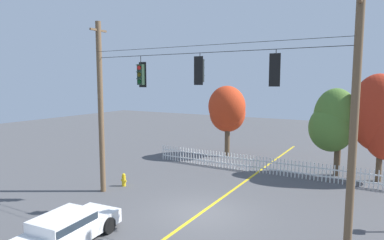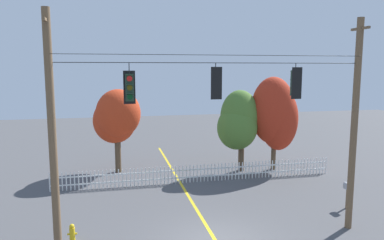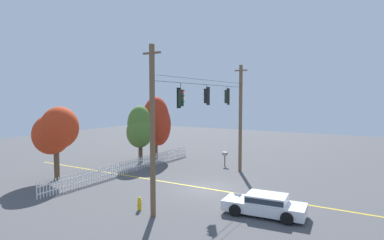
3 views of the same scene
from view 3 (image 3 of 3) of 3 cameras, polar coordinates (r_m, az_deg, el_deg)
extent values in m
plane|color=#4C4C4F|center=(22.66, 2.63, -12.08)|extent=(80.00, 80.00, 0.00)
cube|color=gold|center=(22.66, 2.63, -12.07)|extent=(0.16, 36.00, 0.01)
cylinder|color=brown|center=(16.78, -7.05, -2.08)|extent=(0.28, 0.28, 9.00)
cylinder|color=brown|center=(27.32, 8.61, 0.21)|extent=(0.28, 0.28, 9.00)
cube|color=brown|center=(16.85, -7.17, 11.75)|extent=(0.10, 1.10, 0.10)
cube|color=brown|center=(27.36, 8.70, 8.71)|extent=(0.10, 1.10, 0.10)
cylinder|color=black|center=(21.80, 2.69, 6.29)|extent=(11.88, 0.02, 0.02)
cylinder|color=black|center=(21.70, 3.28, 7.05)|extent=(11.88, 0.02, 0.02)
cylinder|color=black|center=(18.94, -2.03, 6.04)|extent=(0.03, 0.03, 0.40)
cube|color=black|center=(19.00, -2.36, 3.94)|extent=(0.43, 0.02, 1.22)
cube|color=#1E3323|center=(18.93, -2.02, 3.94)|extent=(0.30, 0.24, 0.98)
cylinder|color=red|center=(18.86, -1.68, 4.94)|extent=(0.20, 0.03, 0.20)
cube|color=#1E3323|center=(18.84, -1.56, 5.29)|extent=(0.22, 0.12, 0.06)
cylinder|color=#463B09|center=(18.85, -1.68, 3.94)|extent=(0.20, 0.03, 0.20)
cube|color=#1E3323|center=(18.83, -1.56, 4.29)|extent=(0.22, 0.12, 0.06)
cylinder|color=#073513|center=(18.86, -1.68, 2.95)|extent=(0.20, 0.03, 0.20)
cube|color=#1E3323|center=(18.83, -1.56, 3.30)|extent=(0.22, 0.12, 0.06)
cylinder|color=black|center=(21.73, 2.60, 5.94)|extent=(0.03, 0.03, 0.27)
cube|color=black|center=(21.66, 2.89, 4.29)|extent=(0.43, 0.02, 1.22)
cube|color=black|center=(21.72, 2.59, 4.29)|extent=(0.30, 0.24, 0.99)
cylinder|color=red|center=(21.79, 2.28, 5.15)|extent=(0.20, 0.03, 0.20)
cube|color=black|center=(21.81, 2.17, 5.46)|extent=(0.22, 0.12, 0.06)
cylinder|color=#463B09|center=(21.78, 2.28, 4.29)|extent=(0.20, 0.03, 0.20)
cube|color=black|center=(21.81, 2.17, 4.59)|extent=(0.22, 0.12, 0.06)
cylinder|color=#073513|center=(21.78, 2.27, 3.42)|extent=(0.20, 0.03, 0.20)
cube|color=black|center=(21.80, 2.17, 3.73)|extent=(0.22, 0.12, 0.06)
cylinder|color=black|center=(24.70, 6.22, 5.67)|extent=(0.03, 0.03, 0.28)
cube|color=black|center=(24.63, 6.48, 4.16)|extent=(0.43, 0.02, 1.26)
cube|color=#1E3323|center=(24.69, 6.21, 4.16)|extent=(0.30, 0.24, 1.01)
cylinder|color=red|center=(24.75, 5.93, 4.95)|extent=(0.20, 0.03, 0.20)
cube|color=#1E3323|center=(24.77, 5.83, 5.21)|extent=(0.22, 0.12, 0.06)
cylinder|color=#463B09|center=(24.74, 5.92, 4.16)|extent=(0.20, 0.03, 0.20)
cube|color=#1E3323|center=(24.76, 5.83, 4.43)|extent=(0.22, 0.12, 0.06)
cylinder|color=#073513|center=(24.74, 5.92, 3.38)|extent=(0.20, 0.03, 0.20)
cube|color=#1E3323|center=(24.76, 5.82, 3.65)|extent=(0.22, 0.12, 0.06)
cube|color=white|center=(22.23, -25.90, -11.35)|extent=(0.06, 0.04, 1.09)
cube|color=white|center=(22.35, -25.41, -11.25)|extent=(0.06, 0.04, 1.09)
cube|color=white|center=(22.47, -24.92, -11.15)|extent=(0.06, 0.04, 1.09)
cube|color=white|center=(22.59, -24.44, -11.06)|extent=(0.06, 0.04, 1.09)
cube|color=white|center=(22.71, -23.97, -10.96)|extent=(0.06, 0.04, 1.09)
cube|color=white|center=(22.84, -23.50, -10.87)|extent=(0.06, 0.04, 1.09)
cube|color=white|center=(22.97, -23.04, -10.77)|extent=(0.06, 0.04, 1.09)
cube|color=white|center=(23.10, -22.58, -10.68)|extent=(0.06, 0.04, 1.09)
cube|color=white|center=(23.23, -22.13, -10.58)|extent=(0.06, 0.04, 1.09)
cube|color=white|center=(23.36, -21.68, -10.49)|extent=(0.06, 0.04, 1.09)
cube|color=white|center=(23.49, -21.24, -10.40)|extent=(0.06, 0.04, 1.09)
cube|color=white|center=(23.63, -20.80, -10.30)|extent=(0.06, 0.04, 1.09)
cube|color=white|center=(23.76, -20.37, -10.21)|extent=(0.06, 0.04, 1.09)
cube|color=white|center=(23.90, -19.94, -10.12)|extent=(0.06, 0.04, 1.09)
cube|color=white|center=(24.04, -19.52, -10.03)|extent=(0.06, 0.04, 1.09)
cube|color=white|center=(24.18, -19.11, -9.94)|extent=(0.06, 0.04, 1.09)
cube|color=white|center=(24.32, -18.70, -9.85)|extent=(0.06, 0.04, 1.09)
cube|color=white|center=(24.47, -18.29, -9.76)|extent=(0.06, 0.04, 1.09)
cube|color=white|center=(24.61, -17.89, -9.67)|extent=(0.06, 0.04, 1.09)
cube|color=white|center=(24.75, -17.49, -9.58)|extent=(0.06, 0.04, 1.09)
cube|color=white|center=(24.90, -17.10, -9.49)|extent=(0.06, 0.04, 1.09)
cube|color=white|center=(25.05, -16.72, -9.40)|extent=(0.06, 0.04, 1.09)
cube|color=white|center=(25.20, -16.33, -9.32)|extent=(0.06, 0.04, 1.09)
cube|color=white|center=(25.35, -15.96, -9.23)|extent=(0.06, 0.04, 1.09)
cube|color=white|center=(25.50, -15.59, -9.15)|extent=(0.06, 0.04, 1.09)
cube|color=white|center=(25.65, -15.22, -9.06)|extent=(0.06, 0.04, 1.09)
cube|color=white|center=(25.80, -14.85, -8.98)|extent=(0.06, 0.04, 1.09)
cube|color=white|center=(25.96, -14.50, -8.89)|extent=(0.06, 0.04, 1.09)
cube|color=white|center=(26.11, -14.14, -8.81)|extent=(0.06, 0.04, 1.09)
cube|color=white|center=(26.27, -13.79, -8.73)|extent=(0.06, 0.04, 1.09)
cube|color=white|center=(26.43, -13.45, -8.65)|extent=(0.06, 0.04, 1.09)
cube|color=white|center=(26.58, -13.11, -8.57)|extent=(0.06, 0.04, 1.09)
cube|color=white|center=(26.74, -12.77, -8.49)|extent=(0.06, 0.04, 1.09)
cube|color=white|center=(26.90, -12.43, -8.41)|extent=(0.06, 0.04, 1.09)
cube|color=white|center=(27.06, -12.11, -8.33)|extent=(0.06, 0.04, 1.09)
cube|color=white|center=(27.23, -11.78, -8.25)|extent=(0.06, 0.04, 1.09)
cube|color=white|center=(27.39, -11.46, -8.17)|extent=(0.06, 0.04, 1.09)
cube|color=white|center=(27.55, -11.14, -8.10)|extent=(0.06, 0.04, 1.09)
cube|color=white|center=(27.72, -10.83, -8.02)|extent=(0.06, 0.04, 1.09)
cube|color=white|center=(27.88, -10.52, -7.94)|extent=(0.06, 0.04, 1.09)
cube|color=white|center=(28.05, -10.22, -7.87)|extent=(0.06, 0.04, 1.09)
cube|color=white|center=(28.22, -9.91, -7.80)|extent=(0.06, 0.04, 1.09)
cube|color=white|center=(28.38, -9.62, -7.72)|extent=(0.06, 0.04, 1.09)
cube|color=white|center=(28.55, -9.32, -7.65)|extent=(0.06, 0.04, 1.09)
cube|color=white|center=(28.72, -9.03, -7.58)|extent=(0.06, 0.04, 1.09)
cube|color=white|center=(28.89, -8.74, -7.51)|extent=(0.06, 0.04, 1.09)
cube|color=white|center=(29.06, -8.46, -7.43)|extent=(0.06, 0.04, 1.09)
cube|color=white|center=(29.24, -8.18, -7.36)|extent=(0.06, 0.04, 1.09)
cube|color=white|center=(29.41, -7.90, -7.30)|extent=(0.06, 0.04, 1.09)
cube|color=white|center=(29.58, -7.63, -7.23)|extent=(0.06, 0.04, 1.09)
cube|color=white|center=(29.75, -7.36, -7.16)|extent=(0.06, 0.04, 1.09)
cube|color=white|center=(29.93, -7.09, -7.09)|extent=(0.06, 0.04, 1.09)
cube|color=white|center=(30.10, -6.82, -7.02)|extent=(0.06, 0.04, 1.09)
cube|color=white|center=(30.28, -6.56, -6.96)|extent=(0.06, 0.04, 1.09)
cube|color=white|center=(30.46, -6.31, -6.89)|extent=(0.06, 0.04, 1.09)
cube|color=white|center=(30.63, -6.05, -6.83)|extent=(0.06, 0.04, 1.09)
cube|color=white|center=(30.81, -5.80, -6.76)|extent=(0.06, 0.04, 1.09)
cube|color=white|center=(30.99, -5.55, -6.70)|extent=(0.06, 0.04, 1.09)
cube|color=white|center=(31.17, -5.30, -6.63)|extent=(0.06, 0.04, 1.09)
cube|color=white|center=(31.35, -5.06, -6.57)|extent=(0.06, 0.04, 1.09)
cube|color=white|center=(31.53, -4.82, -6.51)|extent=(0.06, 0.04, 1.09)
cube|color=white|center=(31.71, -4.58, -6.45)|extent=(0.06, 0.04, 1.09)
cube|color=white|center=(31.89, -4.35, -6.39)|extent=(0.06, 0.04, 1.09)
cube|color=white|center=(32.07, -4.12, -6.33)|extent=(0.06, 0.04, 1.09)
cube|color=white|center=(32.26, -3.89, -6.27)|extent=(0.06, 0.04, 1.09)
cube|color=white|center=(32.44, -3.66, -6.21)|extent=(0.06, 0.04, 1.09)
cube|color=white|center=(32.62, -3.44, -6.15)|extent=(0.06, 0.04, 1.09)
cube|color=white|center=(32.81, -3.21, -6.09)|extent=(0.06, 0.04, 1.09)
cube|color=white|center=(32.99, -2.99, -6.03)|extent=(0.06, 0.04, 1.09)
cube|color=white|center=(33.18, -2.78, -5.98)|extent=(0.06, 0.04, 1.09)
cube|color=white|center=(33.36, -2.56, -5.92)|extent=(0.06, 0.04, 1.09)
cube|color=white|center=(33.55, -2.35, -5.87)|extent=(0.06, 0.04, 1.09)
cube|color=white|center=(33.73, -2.14, -5.81)|extent=(0.06, 0.04, 1.09)
cube|color=white|center=(33.92, -1.94, -5.76)|extent=(0.06, 0.04, 1.09)
cube|color=white|center=(34.11, -1.73, -5.70)|extent=(0.06, 0.04, 1.09)
cube|color=white|center=(34.30, -1.53, -5.65)|extent=(0.06, 0.04, 1.09)
cube|color=white|center=(34.49, -1.33, -5.59)|extent=(0.06, 0.04, 1.09)
cube|color=white|center=(34.67, -1.13, -5.54)|extent=(0.06, 0.04, 1.09)
cube|color=white|center=(27.86, -10.72, -8.41)|extent=(17.36, 0.03, 0.08)
cube|color=white|center=(27.77, -10.73, -7.49)|extent=(17.36, 0.03, 0.08)
cylinder|color=brown|center=(26.85, -22.94, -6.85)|extent=(0.40, 0.40, 2.74)
ellipsoid|color=red|center=(26.71, -23.70, -2.36)|extent=(2.86, 2.75, 3.06)
ellipsoid|color=red|center=(26.26, -22.46, -1.24)|extent=(2.90, 2.64, 3.18)
cylinder|color=brown|center=(31.42, -9.15, -5.49)|extent=(0.39, 0.39, 2.27)
ellipsoid|color=#4C752D|center=(30.68, -9.28, -2.12)|extent=(2.72, 2.30, 2.97)
ellipsoid|color=#4C752D|center=(30.86, -9.25, -0.76)|extent=(2.61, 2.13, 3.54)
cylinder|color=brown|center=(33.12, -6.40, -4.98)|extent=(0.32, 0.32, 2.27)
ellipsoid|color=#B22D19|center=(32.90, -5.94, -0.82)|extent=(2.60, 2.42, 4.30)
ellipsoid|color=#B22D19|center=(32.49, -6.42, 0.16)|extent=(3.03, 2.47, 4.53)
cube|color=white|center=(18.13, 12.67, -14.82)|extent=(2.02, 4.42, 0.55)
cube|color=white|center=(17.94, 13.17, -13.40)|extent=(1.64, 2.17, 0.42)
cube|color=#232D38|center=(17.94, 13.17, -13.40)|extent=(1.66, 2.09, 0.27)
cylinder|color=black|center=(17.74, 7.67, -15.63)|extent=(0.23, 0.65, 0.64)
cylinder|color=black|center=(19.25, 9.28, -14.06)|extent=(0.23, 0.65, 0.64)
cylinder|color=black|center=(17.16, 16.51, -16.45)|extent=(0.23, 0.65, 0.64)
cylinder|color=black|center=(18.72, 17.38, -14.72)|extent=(0.23, 0.65, 0.64)
cube|color=white|center=(18.25, 5.61, -14.28)|extent=(0.20, 0.06, 0.10)
cube|color=white|center=(19.08, 6.60, -13.48)|extent=(0.20, 0.06, 0.10)
cube|color=red|center=(17.33, 19.43, -15.49)|extent=(0.20, 0.06, 0.10)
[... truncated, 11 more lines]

